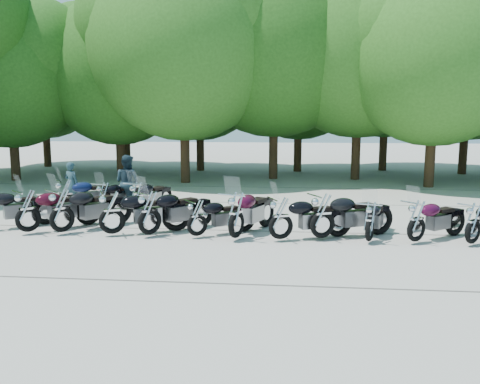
# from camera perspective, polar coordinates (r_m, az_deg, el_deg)

# --- Properties ---
(ground) EXTENTS (90.00, 90.00, 0.00)m
(ground) POSITION_cam_1_polar(r_m,az_deg,el_deg) (12.85, -0.66, -5.88)
(ground) COLOR #9E998F
(ground) RESTS_ON ground
(tree_1) EXTENTS (6.97, 6.97, 8.55)m
(tree_1) POSITION_cam_1_polar(r_m,az_deg,el_deg) (27.19, -24.49, 11.86)
(tree_1) COLOR #3A2614
(tree_1) RESTS_ON ground
(tree_2) EXTENTS (7.31, 7.31, 8.97)m
(tree_2) POSITION_cam_1_polar(r_m,az_deg,el_deg) (26.70, -13.58, 13.00)
(tree_2) COLOR #3A2614
(tree_2) RESTS_ON ground
(tree_3) EXTENTS (8.70, 8.70, 10.67)m
(tree_3) POSITION_cam_1_polar(r_m,az_deg,el_deg) (24.29, -6.39, 16.02)
(tree_3) COLOR #3A2614
(tree_3) RESTS_ON ground
(tree_4) EXTENTS (9.13, 9.13, 11.20)m
(tree_4) POSITION_cam_1_polar(r_m,az_deg,el_deg) (25.67, 3.89, 16.37)
(tree_4) COLOR #3A2614
(tree_4) RESTS_ON ground
(tree_5) EXTENTS (9.04, 9.04, 11.10)m
(tree_5) POSITION_cam_1_polar(r_m,az_deg,el_deg) (25.97, 13.28, 15.93)
(tree_5) COLOR #3A2614
(tree_5) RESTS_ON ground
(tree_6) EXTENTS (8.00, 8.00, 9.82)m
(tree_6) POSITION_cam_1_polar(r_m,az_deg,el_deg) (24.11, 21.15, 14.33)
(tree_6) COLOR #3A2614
(tree_6) RESTS_ON ground
(tree_9) EXTENTS (7.59, 7.59, 9.32)m
(tree_9) POSITION_cam_1_polar(r_m,az_deg,el_deg) (33.51, -21.27, 12.11)
(tree_9) COLOR #3A2614
(tree_9) RESTS_ON ground
(tree_10) EXTENTS (7.78, 7.78, 9.55)m
(tree_10) POSITION_cam_1_polar(r_m,az_deg,el_deg) (30.96, -12.90, 13.05)
(tree_10) COLOR #3A2614
(tree_10) RESTS_ON ground
(tree_11) EXTENTS (7.56, 7.56, 9.28)m
(tree_11) POSITION_cam_1_polar(r_m,az_deg,el_deg) (29.31, -4.58, 13.18)
(tree_11) COLOR #3A2614
(tree_11) RESTS_ON ground
(tree_12) EXTENTS (7.88, 7.88, 9.67)m
(tree_12) POSITION_cam_1_polar(r_m,az_deg,el_deg) (28.92, 6.66, 13.66)
(tree_12) COLOR #3A2614
(tree_12) RESTS_ON ground
(tree_13) EXTENTS (8.31, 8.31, 10.20)m
(tree_13) POSITION_cam_1_polar(r_m,az_deg,el_deg) (30.42, 16.16, 13.73)
(tree_13) COLOR #3A2614
(tree_13) RESTS_ON ground
(tree_14) EXTENTS (8.02, 8.02, 9.84)m
(tree_14) POSITION_cam_1_polar(r_m,az_deg,el_deg) (30.04, 24.33, 12.97)
(tree_14) COLOR #3A2614
(tree_14) RESTS_ON ground
(motorcycle_1) EXTENTS (2.19, 2.31, 1.38)m
(motorcycle_1) POSITION_cam_1_polar(r_m,az_deg,el_deg) (14.90, -22.74, -1.80)
(motorcycle_1) COLOR #330714
(motorcycle_1) RESTS_ON ground
(motorcycle_2) EXTENTS (2.15, 2.43, 1.41)m
(motorcycle_2) POSITION_cam_1_polar(r_m,az_deg,el_deg) (14.53, -19.40, -1.81)
(motorcycle_2) COLOR black
(motorcycle_2) RESTS_ON ground
(motorcycle_3) EXTENTS (2.51, 1.72, 1.37)m
(motorcycle_3) POSITION_cam_1_polar(r_m,az_deg,el_deg) (13.94, -14.20, -2.09)
(motorcycle_3) COLOR black
(motorcycle_3) RESTS_ON ground
(motorcycle_4) EXTENTS (2.18, 2.33, 1.39)m
(motorcycle_4) POSITION_cam_1_polar(r_m,az_deg,el_deg) (13.65, -10.13, -2.16)
(motorcycle_4) COLOR black
(motorcycle_4) RESTS_ON ground
(motorcycle_5) EXTENTS (2.01, 1.73, 1.16)m
(motorcycle_5) POSITION_cam_1_polar(r_m,az_deg,el_deg) (13.39, -4.84, -2.76)
(motorcycle_5) COLOR black
(motorcycle_5) RESTS_ON ground
(motorcycle_6) EXTENTS (1.67, 2.63, 1.43)m
(motorcycle_6) POSITION_cam_1_polar(r_m,az_deg,el_deg) (13.06, -0.43, -2.42)
(motorcycle_6) COLOR #38071D
(motorcycle_6) RESTS_ON ground
(motorcycle_7) EXTENTS (2.39, 1.57, 1.30)m
(motorcycle_7) POSITION_cam_1_polar(r_m,az_deg,el_deg) (13.01, 4.62, -2.78)
(motorcycle_7) COLOR black
(motorcycle_7) RESTS_ON ground
(motorcycle_8) EXTENTS (2.53, 1.79, 1.39)m
(motorcycle_8) POSITION_cam_1_polar(r_m,az_deg,el_deg) (13.23, 9.27, -2.48)
(motorcycle_8) COLOR black
(motorcycle_8) RESTS_ON ground
(motorcycle_9) EXTENTS (1.35, 2.23, 1.21)m
(motorcycle_9) POSITION_cam_1_polar(r_m,az_deg,el_deg) (13.21, 14.39, -3.07)
(motorcycle_9) COLOR black
(motorcycle_9) RESTS_ON ground
(motorcycle_10) EXTENTS (2.16, 1.91, 1.25)m
(motorcycle_10) POSITION_cam_1_polar(r_m,az_deg,el_deg) (13.49, 19.22, -2.94)
(motorcycle_10) COLOR #370723
(motorcycle_10) RESTS_ON ground
(motorcycle_11) EXTENTS (2.05, 1.93, 1.22)m
(motorcycle_11) POSITION_cam_1_polar(r_m,az_deg,el_deg) (13.80, 24.73, -3.07)
(motorcycle_11) COLOR black
(motorcycle_11) RESTS_ON ground
(motorcycle_13) EXTENTS (2.21, 2.03, 1.30)m
(motorcycle_13) POSITION_cam_1_polar(r_m,az_deg,el_deg) (17.40, -18.99, -0.28)
(motorcycle_13) COLOR #0E1940
(motorcycle_13) RESTS_ON ground
(motorcycle_14) EXTENTS (1.35, 2.18, 1.18)m
(motorcycle_14) POSITION_cam_1_polar(r_m,az_deg,el_deg) (17.03, -15.07, -0.50)
(motorcycle_14) COLOR black
(motorcycle_14) RESTS_ON ground
(motorcycle_15) EXTENTS (1.40, 2.30, 1.24)m
(motorcycle_15) POSITION_cam_1_polar(r_m,az_deg,el_deg) (16.51, -11.54, -0.55)
(motorcycle_15) COLOR black
(motorcycle_15) RESTS_ON ground
(rider_0) EXTENTS (0.67, 0.56, 1.58)m
(rider_0) POSITION_cam_1_polar(r_m,az_deg,el_deg) (18.81, -18.37, 0.83)
(rider_0) COLOR #213C46
(rider_0) RESTS_ON ground
(rider_1) EXTENTS (1.10, 0.99, 1.87)m
(rider_1) POSITION_cam_1_polar(r_m,az_deg,el_deg) (17.77, -12.54, 1.09)
(rider_1) COLOR #1C2F3A
(rider_1) RESTS_ON ground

